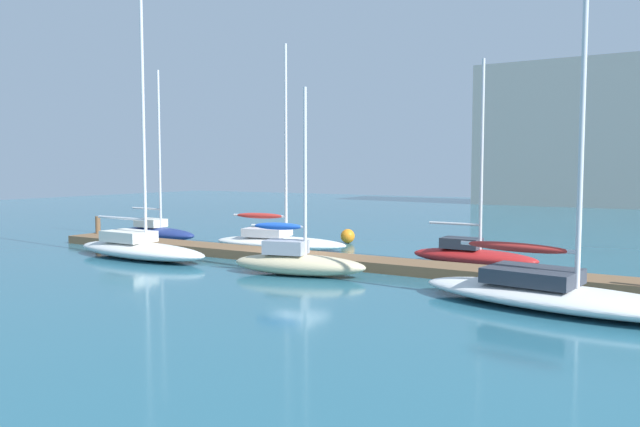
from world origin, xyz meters
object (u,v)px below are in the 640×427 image
sailboat_2 (278,240)px  sailboat_1 (139,247)px  harbor_building_distant (600,134)px  sailboat_0 (157,230)px  mooring_buoy_orange (348,236)px  sailboat_3 (297,260)px  sailboat_4 (472,253)px  sailboat_5 (557,290)px

sailboat_2 → sailboat_1: bearing=-131.3°
sailboat_2 → harbor_building_distant: 48.20m
sailboat_0 → harbor_building_distant: size_ratio=0.38×
sailboat_2 → mooring_buoy_orange: (1.82, 4.05, -0.11)m
sailboat_3 → sailboat_4: bearing=36.8°
sailboat_0 → sailboat_3: 14.40m
mooring_buoy_orange → sailboat_0: bearing=-157.8°
sailboat_3 → sailboat_4: 7.75m
sailboat_4 → sailboat_5: 8.12m
sailboat_1 → sailboat_2: size_ratio=1.18×
sailboat_0 → sailboat_3: (13.26, -5.63, 0.05)m
sailboat_1 → harbor_building_distant: size_ratio=0.48×
sailboat_1 → sailboat_4: bearing=25.9°
sailboat_1 → sailboat_2: 6.88m
sailboat_5 → harbor_building_distant: (-5.18, 53.31, 7.10)m
sailboat_4 → sailboat_5: size_ratio=0.60×
sailboat_4 → sailboat_5: bearing=-54.6°
sailboat_0 → sailboat_5: sailboat_5 is taller
sailboat_5 → mooring_buoy_orange: 16.57m
sailboat_5 → harbor_building_distant: harbor_building_distant is taller
sailboat_0 → sailboat_1: (4.76, -5.73, 0.02)m
sailboat_1 → mooring_buoy_orange: bearing=63.3°
sailboat_1 → sailboat_5: 18.16m
sailboat_0 → sailboat_4: bearing=2.8°
sailboat_2 → sailboat_3: (4.88, -5.74, 0.08)m
sailboat_0 → sailboat_2: size_ratio=0.94×
sailboat_3 → sailboat_4: sailboat_4 is taller
sailboat_5 → sailboat_4: bearing=132.5°
sailboat_3 → sailboat_4: (5.06, 5.87, -0.07)m
sailboat_2 → sailboat_4: 9.94m
sailboat_0 → sailboat_2: 8.38m
sailboat_3 → sailboat_5: bearing=-17.3°
sailboat_3 → mooring_buoy_orange: bearing=94.9°
sailboat_1 → harbor_building_distant: 54.62m
sailboat_0 → sailboat_4: (18.32, 0.25, -0.03)m
sailboat_2 → sailboat_5: bearing=-33.9°
sailboat_4 → sailboat_0: bearing=-178.2°
mooring_buoy_orange → sailboat_1: bearing=-118.8°
sailboat_5 → sailboat_0: bearing=172.4°
sailboat_1 → harbor_building_distant: harbor_building_distant is taller
sailboat_1 → sailboat_3: (8.50, 0.11, 0.03)m
sailboat_4 → harbor_building_distant: (-0.60, 46.61, 7.15)m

